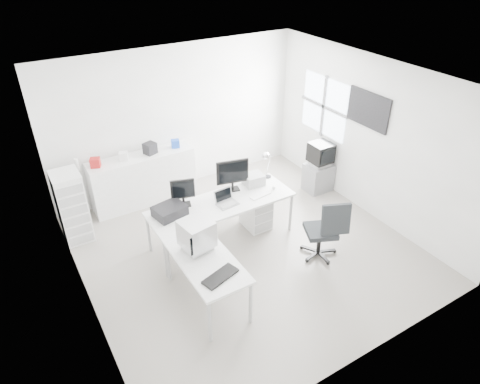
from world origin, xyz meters
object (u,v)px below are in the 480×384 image
lcd_monitor_large (232,175)px  crt_monitor (197,237)px  sideboard (143,179)px  side_desk (207,280)px  drawer_pedestal (256,211)px  main_desk (222,221)px  crt_tv (321,155)px  tv_cabinet (318,177)px  filing_cabinet (72,207)px  inkjet_printer (170,211)px  laser_printer (254,179)px  laptop (227,199)px  lcd_monitor_small (183,192)px  office_chair (321,228)px

lcd_monitor_large → crt_monitor: size_ratio=1.37×
crt_monitor → sideboard: size_ratio=0.21×
side_desk → drawer_pedestal: bearing=36.6°
side_desk → drawer_pedestal: side_desk is taller
main_desk → drawer_pedestal: 0.71m
crt_tv → tv_cabinet: bearing=0.0°
drawer_pedestal → filing_cabinet: bearing=155.2°
inkjet_printer → laser_printer: 1.60m
laptop → sideboard: 2.09m
laser_printer → sideboard: bearing=135.6°
side_desk → sideboard: (0.17, 2.92, 0.11)m
drawer_pedestal → lcd_monitor_small: size_ratio=1.27×
laptop → crt_monitor: crt_monitor is taller
laser_printer → sideboard: (-1.43, 1.60, -0.36)m
lcd_monitor_small → filing_cabinet: bearing=162.5°
tv_cabinet → sideboard: sideboard is taller
laptop → crt_monitor: size_ratio=0.75×
side_desk → crt_monitor: 0.63m
drawer_pedestal → laser_printer: laser_printer is taller
inkjet_printer → sideboard: sideboard is taller
lcd_monitor_small → crt_monitor: 1.14m
laser_printer → crt_tv: 1.70m
inkjet_printer → laptop: 0.92m
office_chair → lcd_monitor_large: bearing=143.0°
tv_cabinet → sideboard: (-3.11, 1.37, 0.21)m
drawer_pedestal → laptop: size_ratio=1.94×
lcd_monitor_large → filing_cabinet: (-2.42, 1.08, -0.41)m
main_desk → laser_printer: (0.75, 0.22, 0.47)m
lcd_monitor_small → laptop: (0.60, -0.35, -0.14)m
drawer_pedestal → laptop: laptop is taller
lcd_monitor_small → crt_tv: 3.00m
laser_printer → sideboard: sideboard is taller
laptop → side_desk: bearing=-137.5°
lcd_monitor_large → sideboard: size_ratio=0.29×
main_desk → tv_cabinet: 2.47m
laser_printer → tv_cabinet: laser_printer is taller
laser_printer → crt_monitor: 1.93m
main_desk → sideboard: bearing=110.5°
office_chair → sideboard: office_chair is taller
crt_monitor → crt_tv: (3.28, 1.30, -0.17)m
crt_monitor → tv_cabinet: 3.59m
inkjet_printer → laser_printer: laser_printer is taller
office_chair → crt_tv: size_ratio=2.09×
lcd_monitor_large → laptop: (-0.30, -0.35, -0.18)m
laser_printer → sideboard: size_ratio=0.17×
lcd_monitor_large → filing_cabinet: lcd_monitor_large is taller
drawer_pedestal → lcd_monitor_large: lcd_monitor_large is taller
lcd_monitor_large → crt_monitor: (-1.20, -1.10, -0.08)m
crt_monitor → office_chair: bearing=-17.6°
lcd_monitor_small → lcd_monitor_large: size_ratio=0.84×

